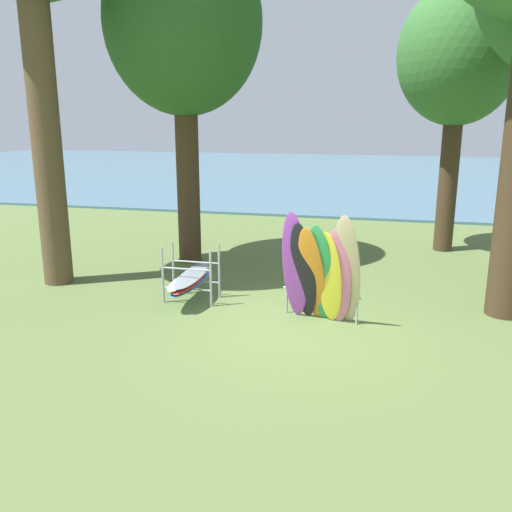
% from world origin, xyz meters
% --- Properties ---
extents(ground_plane, '(80.00, 80.00, 0.00)m').
position_xyz_m(ground_plane, '(0.00, 0.00, 0.00)').
color(ground_plane, '#566B38').
extents(lake_water, '(80.00, 36.00, 0.10)m').
position_xyz_m(lake_water, '(0.00, 29.84, 0.05)').
color(lake_water, '#477084').
rests_on(lake_water, ground).
extents(tree_mid_behind, '(3.44, 3.44, 7.66)m').
position_xyz_m(tree_mid_behind, '(3.27, 7.42, 5.58)').
color(tree_mid_behind, '#42301E').
rests_on(tree_mid_behind, ground).
extents(tree_far_right_back, '(4.09, 4.09, 8.68)m').
position_xyz_m(tree_far_right_back, '(-3.81, 4.41, 6.24)').
color(tree_far_right_back, '#42301E').
rests_on(tree_far_right_back, ground).
extents(leaning_board_pile, '(1.66, 0.91, 2.26)m').
position_xyz_m(leaning_board_pile, '(0.37, 0.43, 1.03)').
color(leaning_board_pile, purple).
rests_on(leaning_board_pile, ground).
extents(board_storage_rack, '(1.15, 2.13, 1.25)m').
position_xyz_m(board_storage_rack, '(-2.59, 1.14, 0.50)').
color(board_storage_rack, '#9EA0A5').
rests_on(board_storage_rack, ground).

